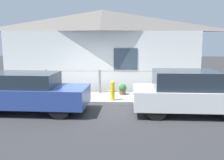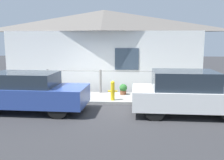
{
  "view_description": "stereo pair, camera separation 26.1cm",
  "coord_description": "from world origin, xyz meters",
  "px_view_note": "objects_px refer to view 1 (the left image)",
  "views": [
    {
      "loc": [
        1.0,
        -9.25,
        2.42
      ],
      "look_at": [
        0.61,
        0.3,
        0.9
      ],
      "focal_mm": 40.0,
      "sensor_mm": 36.0,
      "label": 1
    },
    {
      "loc": [
        1.26,
        -9.24,
        2.42
      ],
      "look_at": [
        0.61,
        0.3,
        0.9
      ],
      "focal_mm": 40.0,
      "sensor_mm": 36.0,
      "label": 2
    }
  ],
  "objects_px": {
    "potted_plant_near_hydrant": "(123,89)",
    "car_left": "(29,92)",
    "car_right": "(188,93)",
    "fire_hydrant": "(113,90)"
  },
  "relations": [
    {
      "from": "car_right",
      "to": "potted_plant_near_hydrant",
      "type": "bearing_deg",
      "value": 132.36
    },
    {
      "from": "car_left",
      "to": "car_right",
      "type": "relative_size",
      "value": 1.08
    },
    {
      "from": "car_right",
      "to": "fire_hydrant",
      "type": "xyz_separation_m",
      "value": [
        -2.53,
        1.4,
        -0.21
      ]
    },
    {
      "from": "potted_plant_near_hydrant",
      "to": "car_left",
      "type": "bearing_deg",
      "value": -142.22
    },
    {
      "from": "car_right",
      "to": "fire_hydrant",
      "type": "bearing_deg",
      "value": 152.52
    },
    {
      "from": "fire_hydrant",
      "to": "potted_plant_near_hydrant",
      "type": "bearing_deg",
      "value": 70.01
    },
    {
      "from": "fire_hydrant",
      "to": "car_left",
      "type": "bearing_deg",
      "value": -153.43
    },
    {
      "from": "fire_hydrant",
      "to": "potted_plant_near_hydrant",
      "type": "xyz_separation_m",
      "value": [
        0.39,
        1.07,
        -0.16
      ]
    },
    {
      "from": "car_left",
      "to": "car_right",
      "type": "xyz_separation_m",
      "value": [
        5.33,
        -0.0,
        0.03
      ]
    },
    {
      "from": "car_left",
      "to": "car_right",
      "type": "distance_m",
      "value": 5.33
    }
  ]
}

